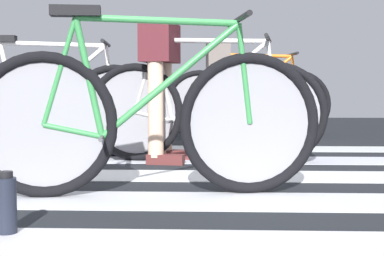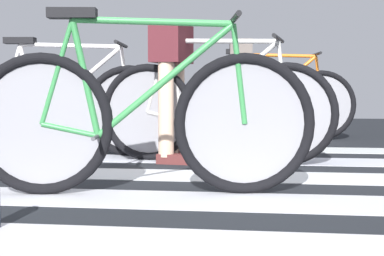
{
  "view_description": "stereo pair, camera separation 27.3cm",
  "coord_description": "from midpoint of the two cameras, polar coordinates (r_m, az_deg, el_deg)",
  "views": [
    {
      "loc": [
        0.13,
        -3.06,
        0.56
      ],
      "look_at": [
        0.0,
        0.09,
        0.33
      ],
      "focal_mm": 53.01,
      "sensor_mm": 36.0,
      "label": 1
    },
    {
      "loc": [
        0.4,
        -3.06,
        0.56
      ],
      "look_at": [
        0.0,
        0.09,
        0.33
      ],
      "focal_mm": 53.01,
      "sensor_mm": 36.0,
      "label": 2
    }
  ],
  "objects": [
    {
      "name": "crosswalk_markings",
      "position": [
        3.09,
        2.94,
        -5.96
      ],
      "size": [
        5.29,
        4.25,
        0.0
      ],
      "color": "#BCC0BF",
      "rests_on": "ground"
    },
    {
      "name": "ground",
      "position": [
        3.12,
        2.26,
        -6.08
      ],
      "size": [
        18.0,
        14.0,
        0.02
      ],
      "color": "black"
    },
    {
      "name": "cyclist_4_of_4",
      "position": [
        5.87,
        6.28,
        5.28
      ],
      "size": [
        0.34,
        0.43,
        1.02
      ],
      "rotation": [
        0.0,
        0.0,
        0.08
      ],
      "color": "brown",
      "rests_on": "ground"
    },
    {
      "name": "bicycle_1_of_4",
      "position": [
        2.83,
        -2.27,
        0.94
      ],
      "size": [
        1.72,
        0.53,
        0.93
      ],
      "rotation": [
        0.0,
        0.0,
        0.15
      ],
      "color": "black",
      "rests_on": "ground"
    },
    {
      "name": "cyclist_2_of_4",
      "position": [
        4.12,
        -0.1,
        5.56
      ],
      "size": [
        0.36,
        0.44,
        1.0
      ],
      "rotation": [
        0.0,
        0.0,
        -0.14
      ],
      "color": "beige",
      "rests_on": "ground"
    },
    {
      "name": "bicycle_3_of_4",
      "position": [
        4.54,
        -11.08,
        2.07
      ],
      "size": [
        1.73,
        0.52,
        0.93
      ],
      "rotation": [
        0.0,
        0.0,
        0.09
      ],
      "color": "black",
      "rests_on": "ground"
    },
    {
      "name": "bicycle_4_of_4",
      "position": [
        5.9,
        9.27,
        2.55
      ],
      "size": [
        1.73,
        0.52,
        0.93
      ],
      "rotation": [
        0.0,
        0.0,
        0.08
      ],
      "color": "black",
      "rests_on": "ground"
    },
    {
      "name": "bicycle_2_of_4",
      "position": [
        4.05,
        4.14,
        1.89
      ],
      "size": [
        1.73,
        0.52,
        0.93
      ],
      "rotation": [
        0.0,
        0.0,
        -0.14
      ],
      "color": "black",
      "rests_on": "ground"
    }
  ]
}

